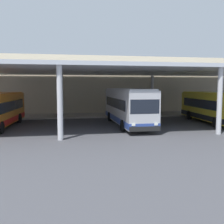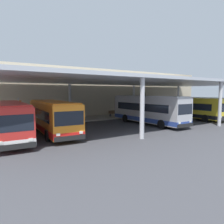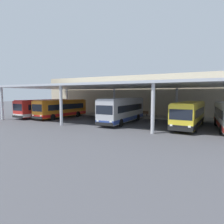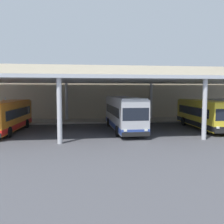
{
  "view_description": "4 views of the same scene",
  "coord_description": "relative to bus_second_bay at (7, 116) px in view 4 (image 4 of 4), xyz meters",
  "views": [
    {
      "loc": [
        -5.87,
        -21.01,
        3.81
      ],
      "look_at": [
        -1.5,
        2.64,
        1.4
      ],
      "focal_mm": 41.64,
      "sensor_mm": 36.0,
      "label": 1
    },
    {
      "loc": [
        -18.22,
        -15.89,
        4.03
      ],
      "look_at": [
        -4.06,
        5.32,
        1.6
      ],
      "focal_mm": 33.39,
      "sensor_mm": 36.0,
      "label": 2
    },
    {
      "loc": [
        11.41,
        -22.35,
        4.09
      ],
      "look_at": [
        -2.39,
        5.01,
        1.33
      ],
      "focal_mm": 31.07,
      "sensor_mm": 36.0,
      "label": 3
    },
    {
      "loc": [
        -4.86,
        -23.32,
        4.3
      ],
      "look_at": [
        -0.88,
        4.88,
        1.87
      ],
      "focal_mm": 41.23,
      "sensor_mm": 36.0,
      "label": 4
    }
  ],
  "objects": [
    {
      "name": "ground_plane",
      "position": [
        11.87,
        -4.07,
        -1.66
      ],
      "size": [
        200.0,
        200.0,
        0.0
      ],
      "primitive_type": "plane",
      "color": "#47474C"
    },
    {
      "name": "platform_kerb",
      "position": [
        11.87,
        7.68,
        -1.57
      ],
      "size": [
        42.0,
        4.5,
        0.18
      ],
      "primitive_type": "cube",
      "color": "#A39E93",
      "rests_on": "ground"
    },
    {
      "name": "station_building_facade",
      "position": [
        11.87,
        10.93,
        2.32
      ],
      "size": [
        48.0,
        1.6,
        7.94
      ],
      "primitive_type": "cube",
      "color": "#C1B293",
      "rests_on": "ground"
    },
    {
      "name": "canopy_shelter",
      "position": [
        11.87,
        1.43,
        3.66
      ],
      "size": [
        40.0,
        17.0,
        5.55
      ],
      "color": "silver",
      "rests_on": "ground"
    },
    {
      "name": "bus_second_bay",
      "position": [
        0.0,
        0.0,
        0.0
      ],
      "size": [
        3.23,
        10.68,
        3.17
      ],
      "color": "orange",
      "rests_on": "ground"
    },
    {
      "name": "bus_middle_bay",
      "position": [
        12.04,
        -0.62,
        0.19
      ],
      "size": [
        2.74,
        11.33,
        3.57
      ],
      "color": "#B7B7BC",
      "rests_on": "ground"
    },
    {
      "name": "bus_far_bay",
      "position": [
        21.06,
        -0.65,
        0.0
      ],
      "size": [
        3.25,
        10.68,
        3.17
      ],
      "color": "yellow",
      "rests_on": "ground"
    },
    {
      "name": "bench_waiting",
      "position": [
        12.47,
        7.74,
        -0.99
      ],
      "size": [
        1.8,
        0.45,
        0.92
      ],
      "color": "brown",
      "rests_on": "platform_kerb"
    },
    {
      "name": "banner_sign",
      "position": [
        -1.89,
        6.87,
        0.32
      ],
      "size": [
        0.7,
        0.12,
        3.2
      ],
      "color": "#B2B2B7",
      "rests_on": "platform_kerb"
    }
  ]
}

